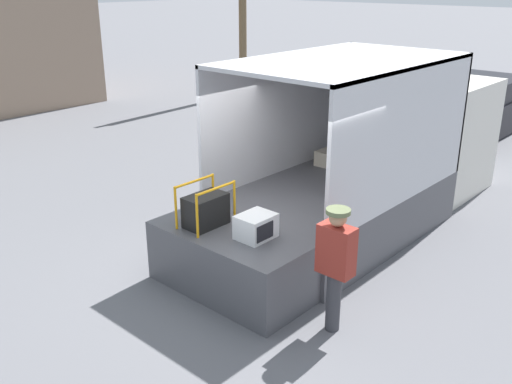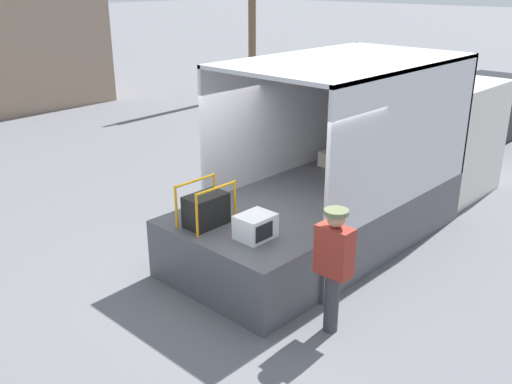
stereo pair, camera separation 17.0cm
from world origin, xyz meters
name	(u,v)px [view 2 (the right image)]	position (x,y,z in m)	size (l,w,h in m)	color
ground_plane	(258,275)	(0.00, 0.00, 0.00)	(160.00, 160.00, 0.00)	slate
box_truck	(391,160)	(3.60, 0.00, 0.94)	(6.18, 2.39, 2.94)	silver
tailgate_deck	(231,261)	(-0.55, 0.00, 0.44)	(1.11, 2.27, 0.88)	#4C4C51
microwave	(256,226)	(-0.44, -0.37, 1.04)	(0.49, 0.41, 0.33)	white
portable_generator	(207,209)	(-0.59, 0.41, 1.11)	(0.74, 0.46, 0.62)	black
worker_person	(334,259)	(-0.40, -1.61, 0.98)	(0.29, 0.44, 1.62)	#38383D
pickup_truck_black	(484,111)	(10.31, 1.04, 0.61)	(5.00, 1.98, 1.46)	black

